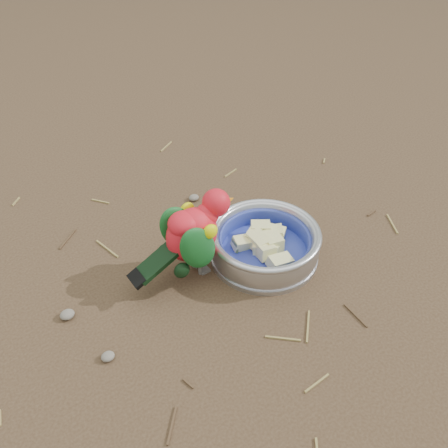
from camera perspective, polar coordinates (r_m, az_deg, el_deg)
ground at (r=0.89m, az=-2.03°, el=-5.94°), size 60.00×60.00×0.00m
food_bowl at (r=0.92m, az=4.58°, el=-3.38°), size 0.20×0.20×0.02m
bowl_wall at (r=0.90m, az=4.68°, el=-1.98°), size 0.20×0.20×0.04m
fruit_wedges at (r=0.91m, az=4.65°, el=-2.31°), size 0.12×0.12×0.03m
lory_parrot at (r=0.85m, az=-3.46°, el=-1.73°), size 0.19×0.09×0.15m
ground_debris at (r=0.90m, az=-4.03°, el=-5.25°), size 0.90×0.80×0.01m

